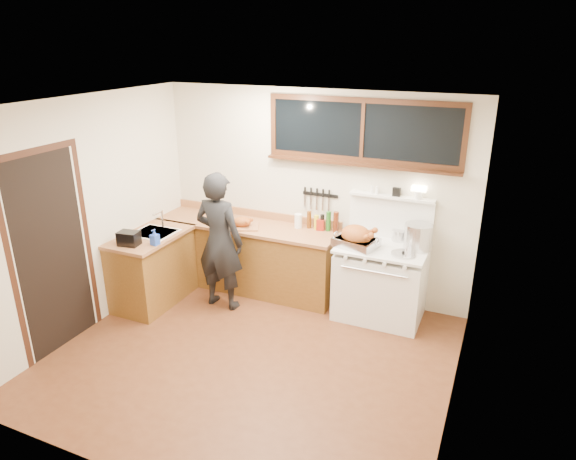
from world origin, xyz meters
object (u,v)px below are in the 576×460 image
at_px(man, 219,241).
at_px(roast_turkey, 357,238).
at_px(cutting_board, 242,223).
at_px(vintage_stove, 381,280).

relative_size(man, roast_turkey, 3.20).
bearing_deg(man, cutting_board, 79.05).
distance_m(man, cutting_board, 0.45).
distance_m(vintage_stove, roast_turkey, 0.62).
height_order(vintage_stove, cutting_board, vintage_stove).
relative_size(vintage_stove, cutting_board, 3.14).
bearing_deg(cutting_board, man, -100.95).
bearing_deg(man, vintage_stove, 15.98).
distance_m(cutting_board, roast_turkey, 1.50).
bearing_deg(roast_turkey, cutting_board, 179.14).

